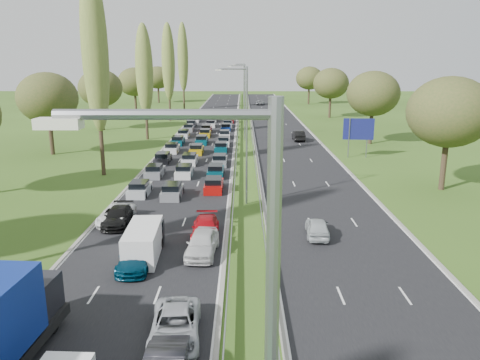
{
  "coord_description": "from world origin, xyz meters",
  "views": [
    {
      "loc": [
        4.13,
        2.85,
        12.36
      ],
      "look_at": [
        3.9,
        45.78,
        1.5
      ],
      "focal_mm": 35.0,
      "sensor_mm": 36.0,
      "label": 1
    }
  ],
  "objects": [
    {
      "name": "ground",
      "position": [
        4.5,
        80.0,
        0.0
      ],
      "size": [
        260.0,
        260.0,
        0.0
      ],
      "primitive_type": "plane",
      "color": "#304B17",
      "rests_on": "ground"
    },
    {
      "name": "near_carriageway",
      "position": [
        -2.25,
        82.5,
        0.0
      ],
      "size": [
        10.5,
        215.0,
        0.04
      ],
      "primitive_type": "cube",
      "color": "black",
      "rests_on": "ground"
    },
    {
      "name": "far_carriageway",
      "position": [
        11.25,
        82.5,
        0.0
      ],
      "size": [
        10.5,
        215.0,
        0.04
      ],
      "primitive_type": "cube",
      "color": "black",
      "rests_on": "ground"
    },
    {
      "name": "central_reservation",
      "position": [
        4.5,
        82.5,
        0.55
      ],
      "size": [
        2.36,
        215.0,
        0.32
      ],
      "color": "gray",
      "rests_on": "ground"
    },
    {
      "name": "lamp_columns",
      "position": [
        4.5,
        78.0,
        6.0
      ],
      "size": [
        0.18,
        140.18,
        12.0
      ],
      "color": "gray",
      "rests_on": "ground"
    },
    {
      "name": "poplar_row",
      "position": [
        -11.5,
        68.17,
        12.39
      ],
      "size": [
        2.8,
        127.8,
        22.44
      ],
      "color": "#2D2116",
      "rests_on": "ground"
    },
    {
      "name": "woodland_left",
      "position": [
        -22.0,
        62.63,
        7.68
      ],
      "size": [
        8.0,
        166.0,
        11.1
      ],
      "color": "#2D2116",
      "rests_on": "ground"
    },
    {
      "name": "woodland_right",
      "position": [
        24.0,
        66.67,
        7.68
      ],
      "size": [
        8.0,
        153.0,
        11.1
      ],
      "color": "#2D2116",
      "rests_on": "ground"
    },
    {
      "name": "traffic_queue_fill",
      "position": [
        -2.27,
        77.45,
        0.44
      ],
      "size": [
        9.08,
        68.43,
        0.8
      ],
      "color": "#B2B7BC",
      "rests_on": "ground"
    },
    {
      "name": "near_car_2",
      "position": [
        -5.84,
        37.84,
        0.68
      ],
      "size": [
        2.4,
        4.85,
        1.32
      ],
      "primitive_type": "imported",
      "rotation": [
        0.0,
        0.0,
        -0.04
      ],
      "color": "white",
      "rests_on": "near_carriageway"
    },
    {
      "name": "near_car_3",
      "position": [
        -5.57,
        37.37,
        0.69
      ],
      "size": [
        2.02,
        4.69,
        1.35
      ],
      "primitive_type": "imported",
      "rotation": [
        0.0,
        0.0,
        0.03
      ],
      "color": "black",
      "rests_on": "near_carriageway"
    },
    {
      "name": "near_car_7",
      "position": [
        -2.43,
        29.62,
        0.69
      ],
      "size": [
        1.98,
        4.68,
        1.35
      ],
      "primitive_type": "imported",
      "rotation": [
        0.0,
        0.0,
        0.02
      ],
      "color": "#042F45",
      "rests_on": "near_carriageway"
    },
    {
      "name": "near_car_10",
      "position": [
        1.08,
        21.83,
        0.69
      ],
      "size": [
        2.56,
        4.99,
        1.35
      ],
      "primitive_type": "imported",
      "rotation": [
        0.0,
        0.0,
        0.07
      ],
      "color": "#A6A9AF",
      "rests_on": "near_carriageway"
    },
    {
      "name": "near_car_11",
      "position": [
        1.45,
        34.79,
        0.69
      ],
      "size": [
        1.94,
        4.65,
        1.34
      ],
      "primitive_type": "imported",
      "rotation": [
        0.0,
        0.0,
        0.01
      ],
      "color": "#B10A13",
      "rests_on": "near_carriageway"
    },
    {
      "name": "near_car_12",
      "position": [
        1.49,
        31.58,
        0.81
      ],
      "size": [
        2.21,
        4.78,
        1.59
      ],
      "primitive_type": "imported",
      "rotation": [
        0.0,
        0.0,
        -0.07
      ],
      "color": "silver",
      "rests_on": "near_carriageway"
    },
    {
      "name": "far_car_0",
      "position": [
        9.59,
        34.96,
        0.7
      ],
      "size": [
        1.9,
        4.1,
        1.36
      ],
      "primitive_type": "imported",
      "rotation": [
        0.0,
        0.0,
        3.07
      ],
      "color": "#AFB6B9",
      "rests_on": "far_carriageway"
    },
    {
      "name": "far_car_1",
      "position": [
        13.18,
        77.8,
        0.81
      ],
      "size": [
        1.77,
        4.85,
        1.59
      ],
      "primitive_type": "imported",
      "rotation": [
        0.0,
        0.0,
        3.16
      ],
      "color": "black",
      "rests_on": "far_carriageway"
    },
    {
      "name": "far_car_2",
      "position": [
        9.38,
        142.99,
        0.74
      ],
      "size": [
        2.75,
        5.35,
        1.44
      ],
      "primitive_type": "imported",
      "rotation": [
        0.0,
        0.0,
        3.07
      ],
      "color": "slate",
      "rests_on": "far_carriageway"
    },
    {
      "name": "white_van_rear",
      "position": [
        -2.28,
        31.35,
        1.05
      ],
      "size": [
        2.0,
        5.09,
        2.05
      ],
      "rotation": [
        0.0,
        0.0,
        0.05
      ],
      "color": "silver",
      "rests_on": "near_carriageway"
    },
    {
      "name": "direction_sign",
      "position": [
        19.4,
        64.08,
        3.57
      ],
      "size": [
        3.99,
        0.42,
        5.2
      ],
      "color": "gray",
      "rests_on": "ground"
    }
  ]
}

